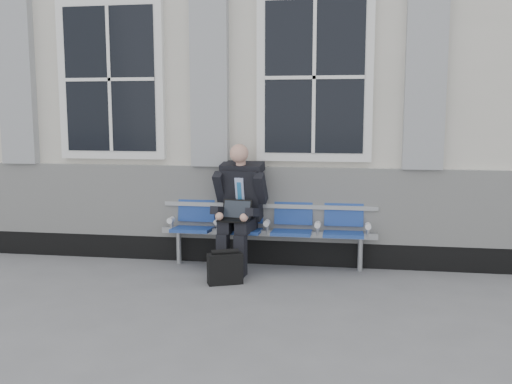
# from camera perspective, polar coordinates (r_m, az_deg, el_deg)

# --- Properties ---
(ground) EXTENTS (70.00, 70.00, 0.00)m
(ground) POSITION_cam_1_polar(r_m,az_deg,el_deg) (5.68, 1.08, -11.04)
(ground) COLOR slate
(ground) RESTS_ON ground
(station_building) EXTENTS (14.40, 4.40, 4.49)m
(station_building) POSITION_cam_1_polar(r_m,az_deg,el_deg) (8.83, 4.20, 10.35)
(station_building) COLOR beige
(station_building) RESTS_ON ground
(bench) EXTENTS (2.60, 0.47, 0.91)m
(bench) POSITION_cam_1_polar(r_m,az_deg,el_deg) (6.83, 1.17, -2.99)
(bench) COLOR #9EA0A3
(bench) RESTS_ON ground
(businessman) EXTENTS (0.64, 0.85, 1.49)m
(businessman) POSITION_cam_1_polar(r_m,az_deg,el_deg) (6.70, -1.65, -1.08)
(businessman) COLOR black
(businessman) RESTS_ON ground
(briefcase) EXTENTS (0.41, 0.29, 0.38)m
(briefcase) POSITION_cam_1_polar(r_m,az_deg,el_deg) (6.24, -3.12, -7.58)
(briefcase) COLOR black
(briefcase) RESTS_ON ground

